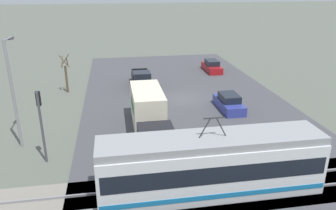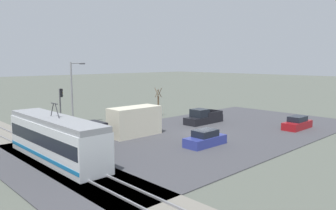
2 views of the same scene
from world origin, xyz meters
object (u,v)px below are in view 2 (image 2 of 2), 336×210
(light_rail_tram, at_px, (56,139))
(traffic_light_pole, at_px, (61,104))
(box_truck, at_px, (125,124))
(sedan_car_0, at_px, (297,124))
(street_tree, at_px, (158,104))
(street_lamp_near_crossing, at_px, (73,89))
(pickup_truck, at_px, (203,118))
(sedan_car_1, at_px, (205,139))

(light_rail_tram, relative_size, traffic_light_pole, 2.54)
(light_rail_tram, height_order, box_truck, light_rail_tram)
(sedan_car_0, xyz_separation_m, street_tree, (18.17, 5.76, 1.21))
(box_truck, bearing_deg, sedan_car_0, -121.03)
(traffic_light_pole, distance_m, street_lamp_near_crossing, 3.74)
(traffic_light_pole, xyz_separation_m, street_tree, (0.28, -15.05, -1.31))
(pickup_truck, bearing_deg, street_lamp_near_crossing, 51.51)
(street_tree, distance_m, street_lamp_near_crossing, 12.75)
(box_truck, distance_m, street_lamp_near_crossing, 10.10)
(street_tree, xyz_separation_m, street_lamp_near_crossing, (1.90, 12.32, 2.66))
(pickup_truck, xyz_separation_m, street_tree, (8.20, 0.38, 1.11))
(sedan_car_0, distance_m, sedan_car_1, 14.08)
(box_truck, height_order, sedan_car_0, box_truck)
(traffic_light_pole, bearing_deg, street_tree, -88.92)
(box_truck, distance_m, traffic_light_pole, 8.34)
(pickup_truck, distance_m, sedan_car_1, 11.29)
(box_truck, bearing_deg, street_lamp_near_crossing, 4.05)
(sedan_car_0, bearing_deg, street_lamp_near_crossing, -137.98)
(traffic_light_pole, height_order, street_tree, traffic_light_pole)
(street_tree, bearing_deg, pickup_truck, -177.32)
(box_truck, distance_m, street_tree, 13.96)
(light_rail_tram, xyz_separation_m, street_tree, (10.20, -20.27, 0.14))
(street_lamp_near_crossing, bearing_deg, street_tree, -98.78)
(sedan_car_0, distance_m, traffic_light_pole, 27.55)
(pickup_truck, relative_size, street_lamp_near_crossing, 0.71)
(box_truck, bearing_deg, sedan_car_1, -155.98)
(pickup_truck, relative_size, street_tree, 1.33)
(street_tree, bearing_deg, light_rail_tram, 116.70)
(pickup_truck, height_order, sedan_car_0, pickup_truck)
(light_rail_tram, distance_m, box_truck, 8.99)
(box_truck, distance_m, sedan_car_1, 8.75)
(sedan_car_1, height_order, traffic_light_pole, traffic_light_pole)
(light_rail_tram, height_order, sedan_car_0, light_rail_tram)
(sedan_car_1, bearing_deg, sedan_car_0, -100.26)
(pickup_truck, distance_m, street_lamp_near_crossing, 16.66)
(light_rail_tram, height_order, street_tree, light_rail_tram)
(traffic_light_pole, bearing_deg, pickup_truck, -117.16)
(light_rail_tram, distance_m, street_tree, 22.69)
(street_tree, bearing_deg, street_lamp_near_crossing, 81.22)
(pickup_truck, height_order, traffic_light_pole, traffic_light_pole)
(box_truck, relative_size, sedan_car_0, 2.14)
(traffic_light_pole, height_order, street_lamp_near_crossing, street_lamp_near_crossing)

